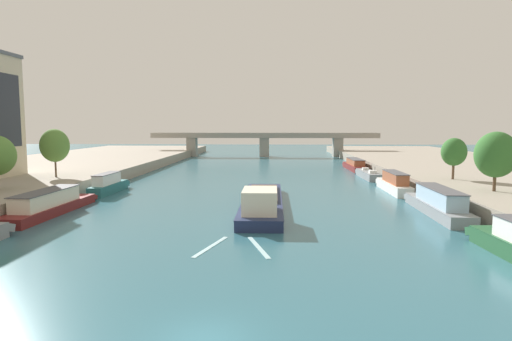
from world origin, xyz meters
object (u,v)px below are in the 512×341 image
moored_boat_right_gap_after (438,203)px  tree_right_second (454,152)px  moored_boat_left_end (50,204)px  moored_boat_right_downstream (368,174)px  moored_boat_left_midway (109,185)px  barge_midriver (262,201)px  tree_right_distant (496,155)px  moored_boat_right_second (394,183)px  moored_boat_right_upstream (355,165)px  tree_left_nearest (55,146)px  bridge_far (264,141)px

moored_boat_right_gap_after → tree_right_second: tree_right_second is taller
moored_boat_left_end → moored_boat_right_downstream: bearing=39.9°
moored_boat_left_end → moored_boat_left_midway: (0.62, 14.42, 0.08)m
tree_right_second → barge_midriver: bearing=-154.2°
tree_right_distant → barge_midriver: bearing=-176.9°
moored_boat_left_midway → moored_boat_right_downstream: (39.05, 18.76, -0.51)m
barge_midriver → moored_boat_right_second: size_ratio=1.96×
moored_boat_left_midway → tree_right_distant: (46.70, -9.55, 4.84)m
moored_boat_right_upstream → tree_left_nearest: 57.48m
tree_right_distant → tree_right_second: bearing=90.5°
moored_boat_right_second → tree_right_second: 8.78m
moored_boat_left_end → moored_boat_right_downstream: 51.72m
moored_boat_left_end → moored_boat_right_upstream: moored_boat_left_end is taller
moored_boat_right_second → tree_right_second: bearing=-9.8°
tree_right_distant → bridge_far: 86.56m
moored_boat_right_downstream → moored_boat_right_upstream: size_ratio=0.79×
moored_boat_right_second → tree_left_nearest: (-47.17, -1.11, 5.21)m
moored_boat_left_end → tree_right_second: tree_right_second is taller
moored_boat_right_second → moored_boat_right_upstream: 30.91m
moored_boat_right_downstream → moored_boat_right_upstream: (0.37, 14.76, 0.34)m
moored_boat_right_upstream → moored_boat_left_midway: bearing=-139.6°
moored_boat_left_midway → moored_boat_right_gap_after: bearing=-18.0°
barge_midriver → moored_boat_right_second: 22.45m
moored_boat_left_midway → moored_boat_right_upstream: 51.74m
barge_midriver → bridge_far: size_ratio=0.37×
barge_midriver → bridge_far: 83.68m
moored_boat_right_second → moored_boat_left_end: bearing=-156.8°
moored_boat_right_second → moored_boat_left_midway: bearing=-176.2°
tree_left_nearest → moored_boat_left_midway: bearing=-10.7°
moored_boat_left_midway → bridge_far: bridge_far is taller
moored_boat_right_gap_after → moored_boat_right_second: 15.45m
barge_midriver → tree_right_distant: tree_right_distant is taller
moored_boat_right_second → tree_left_nearest: bearing=-178.7°
moored_boat_left_end → moored_boat_right_second: (39.78, 17.04, 0.11)m
moored_boat_right_second → tree_right_second: size_ratio=2.29×
moored_boat_right_second → moored_boat_right_downstream: moored_boat_right_second is taller
moored_boat_left_end → tree_left_nearest: (-7.39, 15.93, 5.32)m
tree_right_second → moored_boat_right_upstream: bearing=102.6°
moored_boat_left_end → tree_left_nearest: tree_left_nearest is taller
tree_right_second → moored_boat_right_downstream: bearing=113.5°
moored_boat_left_end → tree_right_distant: size_ratio=2.42×
moored_boat_right_downstream → moored_boat_left_midway: bearing=-154.3°
barge_midriver → tree_right_second: size_ratio=4.48×
moored_boat_left_midway → tree_left_nearest: (-8.02, 1.51, 5.24)m
moored_boat_left_midway → tree_left_nearest: size_ratio=1.57×
moored_boat_left_end → tree_left_nearest: 18.35m
moored_boat_left_end → moored_boat_left_midway: moored_boat_left_midway is taller
moored_boat_right_downstream → tree_right_distant: 29.81m
moored_boat_right_gap_after → bridge_far: (-19.83, 85.48, 3.42)m
tree_left_nearest → bridge_far: tree_left_nearest is taller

